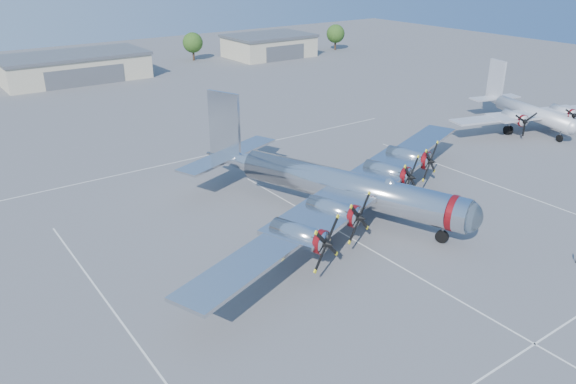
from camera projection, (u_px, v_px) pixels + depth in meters
ground at (329, 226)px, 54.57m from camera, size 260.00×260.00×0.00m
parking_lines at (341, 232)px, 53.26m from camera, size 60.00×50.08×0.01m
hangar_center at (74, 67)px, 114.65m from camera, size 28.60×14.60×5.40m
hangar_east at (269, 45)px, 140.32m from camera, size 20.60×14.60×5.40m
tree_east at (193, 43)px, 134.60m from camera, size 4.80×4.80×6.64m
tree_far_east at (336, 34)px, 148.95m from camera, size 4.80×4.80×6.64m
main_bomber_b29 at (334, 213)px, 57.20m from camera, size 56.68×47.77×10.66m
twin_engine_east at (526, 129)px, 83.93m from camera, size 32.42×26.92×8.90m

